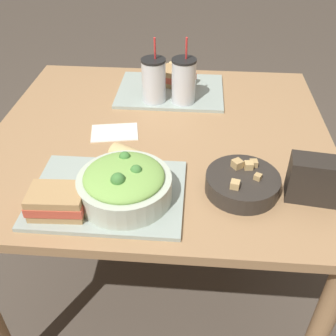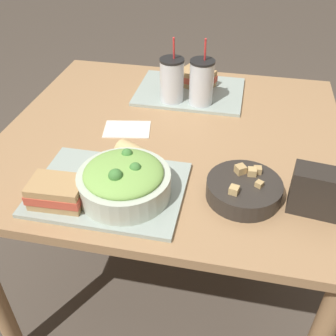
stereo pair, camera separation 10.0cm
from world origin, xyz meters
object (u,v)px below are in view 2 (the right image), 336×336
object	(u,v)px
drink_cup_red	(201,84)
napkin_folded	(127,129)
baguette_near	(135,155)
sandwich_far	(197,78)
salad_bowl	(124,180)
chip_bag	(318,192)
drink_cup_dark	(172,81)
sandwich_near	(58,192)
baguette_far	(201,71)
soup_bowl	(244,189)

from	to	relation	value
drink_cup_red	napkin_folded	xyz separation A→B (m)	(-0.22, -0.22, -0.09)
baguette_near	sandwich_far	size ratio (longest dim) A/B	0.79
salad_bowl	chip_bag	xyz separation A→B (m)	(0.49, 0.05, 0.00)
sandwich_far	drink_cup_dark	xyz separation A→B (m)	(-0.07, -0.13, 0.04)
chip_bag	drink_cup_dark	bearing A→B (deg)	141.14
baguette_near	napkin_folded	bearing A→B (deg)	51.49
sandwich_near	baguette_far	xyz separation A→B (m)	(0.26, 0.82, -0.00)
sandwich_far	drink_cup_red	distance (m)	0.15
drink_cup_dark	sandwich_near	bearing A→B (deg)	-106.08
sandwich_near	baguette_far	world-z (taller)	sandwich_near
sandwich_near	sandwich_far	xyz separation A→B (m)	(0.25, 0.74, -0.00)
napkin_folded	chip_bag	bearing A→B (deg)	-25.50
sandwich_near	baguette_near	xyz separation A→B (m)	(0.15, 0.20, -0.00)
salad_bowl	drink_cup_dark	bearing A→B (deg)	88.23
sandwich_near	chip_bag	size ratio (longest dim) A/B	1.04
drink_cup_dark	drink_cup_red	world-z (taller)	drink_cup_red
soup_bowl	drink_cup_red	bearing A→B (deg)	110.93
soup_bowl	chip_bag	distance (m)	0.18
soup_bowl	drink_cup_dark	world-z (taller)	drink_cup_dark
drink_cup_dark	baguette_near	bearing A→B (deg)	-93.53
sandwich_far	baguette_far	distance (m)	0.07
sandwich_near	soup_bowl	bearing A→B (deg)	13.13
sandwich_near	sandwich_far	bearing A→B (deg)	69.00
sandwich_far	drink_cup_red	world-z (taller)	drink_cup_red
soup_bowl	baguette_far	size ratio (longest dim) A/B	2.22
drink_cup_dark	drink_cup_red	bearing A→B (deg)	0.00
salad_bowl	drink_cup_dark	world-z (taller)	drink_cup_dark
drink_cup_dark	baguette_far	bearing A→B (deg)	68.96
baguette_near	salad_bowl	bearing A→B (deg)	-148.25
baguette_far	salad_bowl	bearing A→B (deg)	-175.99
baguette_far	drink_cup_dark	bearing A→B (deg)	170.33
baguette_near	sandwich_far	distance (m)	0.55
salad_bowl	baguette_near	distance (m)	0.13
salad_bowl	chip_bag	world-z (taller)	chip_bag
salad_bowl	baguette_near	xyz separation A→B (m)	(-0.01, 0.13, -0.02)
salad_bowl	drink_cup_dark	xyz separation A→B (m)	(0.02, 0.54, 0.03)
salad_bowl	sandwich_far	xyz separation A→B (m)	(0.09, 0.68, -0.01)
sandwich_far	salad_bowl	bearing A→B (deg)	-74.86
baguette_far	napkin_folded	distance (m)	0.47
baguette_near	napkin_folded	world-z (taller)	baguette_near
sandwich_near	drink_cup_red	size ratio (longest dim) A/B	0.61
drink_cup_dark	drink_cup_red	distance (m)	0.11
sandwich_near	drink_cup_dark	distance (m)	0.63
salad_bowl	napkin_folded	size ratio (longest dim) A/B	1.43
salad_bowl	soup_bowl	world-z (taller)	salad_bowl
sandwich_far	baguette_far	size ratio (longest dim) A/B	1.76
napkin_folded	baguette_far	bearing A→B (deg)	65.94
salad_bowl	drink_cup_red	size ratio (longest dim) A/B	1.01
salad_bowl	baguette_far	size ratio (longest dim) A/B	2.72
baguette_near	drink_cup_red	distance (m)	0.43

